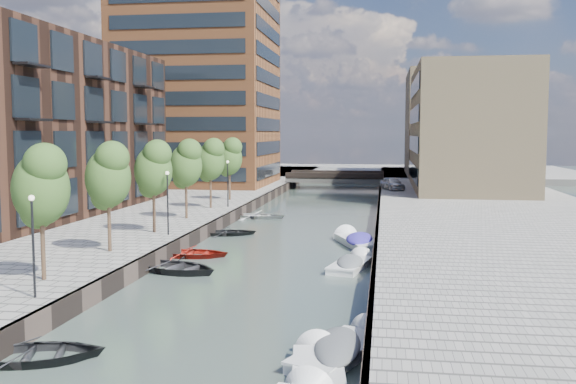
% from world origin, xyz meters
% --- Properties ---
extents(water, '(300.00, 300.00, 0.00)m').
position_xyz_m(water, '(0.00, 40.00, 0.00)').
color(water, '#38473F').
rests_on(water, ground).
extents(quay_right, '(20.00, 140.00, 1.00)m').
position_xyz_m(quay_right, '(16.00, 40.00, 0.50)').
color(quay_right, gray).
rests_on(quay_right, ground).
extents(quay_wall_left, '(0.25, 140.00, 1.00)m').
position_xyz_m(quay_wall_left, '(-6.10, 40.00, 0.50)').
color(quay_wall_left, '#332823').
rests_on(quay_wall_left, ground).
extents(quay_wall_right, '(0.25, 140.00, 1.00)m').
position_xyz_m(quay_wall_right, '(6.10, 40.00, 0.50)').
color(quay_wall_right, '#332823').
rests_on(quay_wall_right, ground).
extents(far_closure, '(80.00, 40.00, 1.00)m').
position_xyz_m(far_closure, '(0.00, 100.00, 0.50)').
color(far_closure, gray).
rests_on(far_closure, ground).
extents(apartment_block, '(8.00, 38.00, 14.00)m').
position_xyz_m(apartment_block, '(-20.00, 30.00, 8.00)').
color(apartment_block, black).
rests_on(apartment_block, quay_left).
extents(tower, '(18.00, 18.00, 30.00)m').
position_xyz_m(tower, '(-17.00, 65.00, 16.00)').
color(tower, brown).
rests_on(tower, quay_left).
extents(tan_block_near, '(12.00, 25.00, 14.00)m').
position_xyz_m(tan_block_near, '(16.00, 62.00, 8.00)').
color(tan_block_near, tan).
rests_on(tan_block_near, quay_right).
extents(tan_block_far, '(12.00, 20.00, 16.00)m').
position_xyz_m(tan_block_far, '(16.00, 88.00, 9.00)').
color(tan_block_far, tan).
rests_on(tan_block_far, quay_right).
extents(bridge, '(13.00, 6.00, 1.30)m').
position_xyz_m(bridge, '(0.00, 72.00, 1.39)').
color(bridge, gray).
rests_on(bridge, ground).
extents(tree_1, '(2.50, 2.50, 5.95)m').
position_xyz_m(tree_1, '(-8.50, 11.00, 5.31)').
color(tree_1, '#382619').
rests_on(tree_1, quay_left).
extents(tree_2, '(2.50, 2.50, 5.95)m').
position_xyz_m(tree_2, '(-8.50, 18.00, 5.31)').
color(tree_2, '#382619').
rests_on(tree_2, quay_left).
extents(tree_3, '(2.50, 2.50, 5.95)m').
position_xyz_m(tree_3, '(-8.50, 25.00, 5.31)').
color(tree_3, '#382619').
rests_on(tree_3, quay_left).
extents(tree_4, '(2.50, 2.50, 5.95)m').
position_xyz_m(tree_4, '(-8.50, 32.00, 5.31)').
color(tree_4, '#382619').
rests_on(tree_4, quay_left).
extents(tree_5, '(2.50, 2.50, 5.95)m').
position_xyz_m(tree_5, '(-8.50, 39.00, 5.31)').
color(tree_5, '#382619').
rests_on(tree_5, quay_left).
extents(tree_6, '(2.50, 2.50, 5.95)m').
position_xyz_m(tree_6, '(-8.50, 46.00, 5.31)').
color(tree_6, '#382619').
rests_on(tree_6, quay_left).
extents(lamp_0, '(0.24, 0.24, 4.12)m').
position_xyz_m(lamp_0, '(-7.20, 8.00, 3.51)').
color(lamp_0, black).
rests_on(lamp_0, quay_left).
extents(lamp_1, '(0.24, 0.24, 4.12)m').
position_xyz_m(lamp_1, '(-7.20, 24.00, 3.51)').
color(lamp_1, black).
rests_on(lamp_1, quay_left).
extents(lamp_2, '(0.24, 0.24, 4.12)m').
position_xyz_m(lamp_2, '(-7.20, 40.00, 3.51)').
color(lamp_2, black).
rests_on(lamp_2, quay_left).
extents(sloop_0, '(5.27, 4.47, 0.93)m').
position_xyz_m(sloop_0, '(-4.82, 3.91, 0.00)').
color(sloop_0, black).
rests_on(sloop_0, ground).
extents(sloop_1, '(5.82, 4.95, 1.02)m').
position_xyz_m(sloop_1, '(-4.56, 17.71, 0.00)').
color(sloop_1, '#232225').
rests_on(sloop_1, ground).
extents(sloop_2, '(4.44, 3.27, 0.89)m').
position_xyz_m(sloop_2, '(-4.93, 22.08, 0.00)').
color(sloop_2, maroon).
rests_on(sloop_2, ground).
extents(sloop_3, '(4.60, 3.34, 0.94)m').
position_xyz_m(sloop_3, '(-4.31, 39.98, 0.00)').
color(sloop_3, '#B1B1AF').
rests_on(sloop_3, ground).
extents(sloop_4, '(4.60, 3.79, 0.83)m').
position_xyz_m(sloop_4, '(-4.78, 30.64, 0.00)').
color(sloop_4, black).
rests_on(sloop_4, ground).
extents(motorboat_1, '(3.41, 5.16, 1.63)m').
position_xyz_m(motorboat_1, '(5.26, 6.05, 0.20)').
color(motorboat_1, silver).
rests_on(motorboat_1, ground).
extents(motorboat_2, '(2.10, 4.69, 1.51)m').
position_xyz_m(motorboat_2, '(4.55, 4.27, 0.09)').
color(motorboat_2, silver).
rests_on(motorboat_2, ground).
extents(motorboat_3, '(3.78, 5.87, 1.85)m').
position_xyz_m(motorboat_3, '(4.76, 27.90, 0.23)').
color(motorboat_3, white).
rests_on(motorboat_3, ground).
extents(motorboat_4, '(2.56, 4.82, 1.53)m').
position_xyz_m(motorboat_4, '(4.82, 20.37, 0.19)').
color(motorboat_4, white).
rests_on(motorboat_4, ground).
extents(car, '(3.17, 4.66, 1.47)m').
position_xyz_m(car, '(7.50, 59.48, 1.74)').
color(car, silver).
rests_on(car, quay_right).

